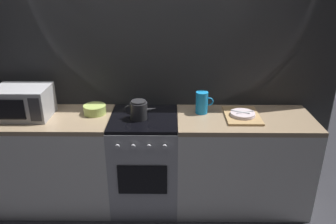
# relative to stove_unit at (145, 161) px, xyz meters

# --- Properties ---
(ground_plane) EXTENTS (8.00, 8.00, 0.00)m
(ground_plane) POSITION_rel_stove_unit_xyz_m (0.00, 0.00, -0.45)
(ground_plane) COLOR #2D2D33
(back_wall) EXTENTS (3.60, 0.05, 2.40)m
(back_wall) POSITION_rel_stove_unit_xyz_m (0.00, 0.32, 0.75)
(back_wall) COLOR gray
(back_wall) RESTS_ON ground_plane
(counter_left) EXTENTS (1.20, 0.60, 0.90)m
(counter_left) POSITION_rel_stove_unit_xyz_m (-0.90, 0.00, 0.00)
(counter_left) COLOR silver
(counter_left) RESTS_ON ground_plane
(stove_unit) EXTENTS (0.60, 0.63, 0.90)m
(stove_unit) POSITION_rel_stove_unit_xyz_m (0.00, 0.00, 0.00)
(stove_unit) COLOR #9E9EA3
(stove_unit) RESTS_ON ground_plane
(counter_right) EXTENTS (1.20, 0.60, 0.90)m
(counter_right) POSITION_rel_stove_unit_xyz_m (0.90, 0.00, 0.00)
(counter_right) COLOR silver
(counter_right) RESTS_ON ground_plane
(microwave) EXTENTS (0.46, 0.35, 0.27)m
(microwave) POSITION_rel_stove_unit_xyz_m (-1.05, 0.01, 0.59)
(microwave) COLOR #B2B2B7
(microwave) RESTS_ON counter_left
(kettle) EXTENTS (0.28, 0.15, 0.17)m
(kettle) POSITION_rel_stove_unit_xyz_m (-0.04, -0.03, 0.53)
(kettle) COLOR #262628
(kettle) RESTS_ON stove_unit
(mixing_bowl) EXTENTS (0.20, 0.20, 0.08)m
(mixing_bowl) POSITION_rel_stove_unit_xyz_m (-0.44, 0.08, 0.49)
(mixing_bowl) COLOR #B7D166
(mixing_bowl) RESTS_ON counter_left
(pitcher) EXTENTS (0.16, 0.11, 0.20)m
(pitcher) POSITION_rel_stove_unit_xyz_m (0.52, 0.10, 0.55)
(pitcher) COLOR #198CD8
(pitcher) RESTS_ON counter_right
(dish_pile) EXTENTS (0.30, 0.40, 0.06)m
(dish_pile) POSITION_rel_stove_unit_xyz_m (0.87, 0.01, 0.47)
(dish_pile) COLOR tan
(dish_pile) RESTS_ON counter_right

